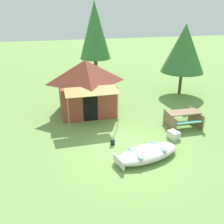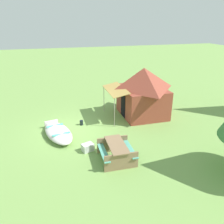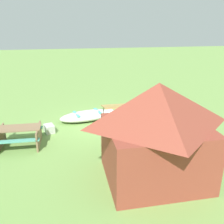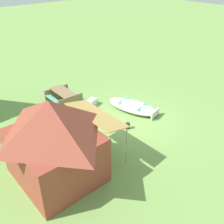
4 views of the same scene
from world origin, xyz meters
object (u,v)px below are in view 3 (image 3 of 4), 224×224
at_px(picnic_table, 19,134).
at_px(beached_rowboat, 88,115).
at_px(canvas_cabin_tent, 156,131).
at_px(cooler_box, 49,129).
at_px(fuel_can, 113,126).

bearing_deg(picnic_table, beached_rowboat, -141.72).
xyz_separation_m(canvas_cabin_tent, picnic_table, (4.40, -3.06, -1.08)).
xyz_separation_m(canvas_cabin_tent, cooler_box, (3.33, -4.13, -1.39)).
xyz_separation_m(beached_rowboat, canvas_cabin_tent, (-1.49, 5.35, 1.34)).
bearing_deg(cooler_box, beached_rowboat, -146.36).
bearing_deg(cooler_box, canvas_cabin_tent, 128.85).
xyz_separation_m(beached_rowboat, fuel_can, (-1.04, 1.38, -0.08)).
height_order(canvas_cabin_tent, cooler_box, canvas_cabin_tent).
relative_size(canvas_cabin_tent, fuel_can, 13.06).
bearing_deg(beached_rowboat, cooler_box, 33.64).
distance_m(canvas_cabin_tent, fuel_can, 4.24).
bearing_deg(cooler_box, fuel_can, 176.75).
relative_size(beached_rowboat, picnic_table, 1.77).
relative_size(cooler_box, fuel_can, 1.84).
height_order(cooler_box, fuel_can, cooler_box).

